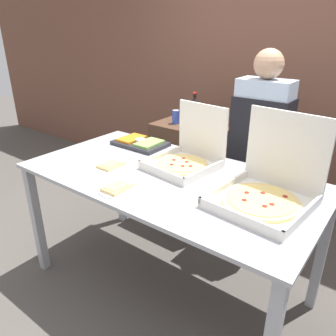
{
  "coord_description": "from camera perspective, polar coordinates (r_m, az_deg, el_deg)",
  "views": [
    {
      "loc": [
        1.17,
        -1.54,
        1.8
      ],
      "look_at": [
        0.0,
        0.0,
        0.96
      ],
      "focal_mm": 35.0,
      "sensor_mm": 36.0,
      "label": 1
    }
  ],
  "objects": [
    {
      "name": "paper_plate_front_left",
      "position": [
        1.96,
        -8.8,
        -3.45
      ],
      "size": [
        0.23,
        0.23,
        0.03
      ],
      "color": "white",
      "rests_on": "buffet_table"
    },
    {
      "name": "buffet_table",
      "position": [
        2.17,
        0.0,
        -3.83
      ],
      "size": [
        1.93,
        1.0,
        0.91
      ],
      "color": "#A8AAB2",
      "rests_on": "ground_plane"
    },
    {
      "name": "sideboard_podium",
      "position": [
        3.2,
        4.47,
        -0.78
      ],
      "size": [
        0.69,
        0.53,
        0.98
      ],
      "color": "#4C3323",
      "rests_on": "ground_plane"
    },
    {
      "name": "paper_plate_front_right",
      "position": [
        2.27,
        -9.89,
        0.44
      ],
      "size": [
        0.22,
        0.22,
        0.03
      ],
      "color": "white",
      "rests_on": "buffet_table"
    },
    {
      "name": "person_server_vest",
      "position": [
        2.68,
        15.59,
        3.67
      ],
      "size": [
        0.42,
        0.24,
        1.66
      ],
      "rotation": [
        0.0,
        0.0,
        3.14
      ],
      "color": "#473D33",
      "rests_on": "ground_plane"
    },
    {
      "name": "pizza_box_far_left",
      "position": [
        2.23,
        3.22,
        2.04
      ],
      "size": [
        0.46,
        0.47,
        0.41
      ],
      "rotation": [
        0.0,
        0.0,
        -0.12
      ],
      "color": "silver",
      "rests_on": "buffet_table"
    },
    {
      "name": "soda_bottle",
      "position": [
        2.99,
        4.58,
        9.91
      ],
      "size": [
        0.09,
        0.09,
        0.29
      ],
      "color": "black",
      "rests_on": "sideboard_podium"
    },
    {
      "name": "veggie_tray",
      "position": [
        2.66,
        -4.84,
        4.41
      ],
      "size": [
        0.42,
        0.28,
        0.05
      ],
      "color": "#28282D",
      "rests_on": "buffet_table"
    },
    {
      "name": "pizza_box_far_right",
      "position": [
        1.85,
        16.87,
        -3.4
      ],
      "size": [
        0.52,
        0.53,
        0.47
      ],
      "rotation": [
        0.0,
        0.0,
        -0.09
      ],
      "color": "silver",
      "rests_on": "buffet_table"
    },
    {
      "name": "brick_wall_behind",
      "position": [
        3.46,
        17.99,
        15.72
      ],
      "size": [
        10.0,
        0.06,
        2.8
      ],
      "color": "brown",
      "rests_on": "ground_plane"
    },
    {
      "name": "ground_plane",
      "position": [
        2.64,
        0.0,
        -19.56
      ],
      "size": [
        16.0,
        16.0,
        0.0
      ],
      "primitive_type": "plane",
      "color": "#514C47"
    },
    {
      "name": "soda_can_colored",
      "position": [
        3.02,
        1.35,
        8.89
      ],
      "size": [
        0.07,
        0.07,
        0.12
      ],
      "color": "#334CB2",
      "rests_on": "sideboard_podium"
    },
    {
      "name": "soda_can_silver",
      "position": [
        2.92,
        7.45,
        8.16
      ],
      "size": [
        0.07,
        0.07,
        0.12
      ],
      "color": "silver",
      "rests_on": "sideboard_podium"
    }
  ]
}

